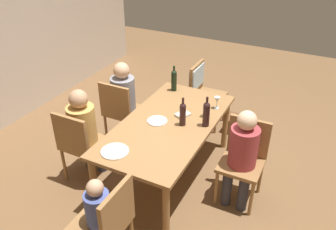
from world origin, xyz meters
The scene contains 20 objects.
ground_plane centered at (0.00, 0.00, 0.00)m, with size 10.00×10.00×0.00m, color brown.
dining_table centered at (0.00, 0.00, 0.66)m, with size 1.86×0.96×0.74m.
chair_far_left centered at (-0.51, 0.86, 0.53)m, with size 0.44×0.44×0.92m.
chair_near centered at (0.09, -0.86, 0.53)m, with size 0.44×0.44×0.92m.
chair_far_right centered at (0.33, 0.86, 0.53)m, with size 0.44×0.44×0.92m.
chair_left_end centered at (-1.31, -0.09, 0.53)m, with size 0.44×0.44×0.92m.
chair_right_end centered at (1.31, 0.12, 0.59)m, with size 0.44×0.46×0.92m.
person_woman_host centered at (-0.39, 0.86, 0.66)m, with size 0.36×0.31×1.14m.
person_man_bearded centered at (-0.03, -0.86, 0.64)m, with size 0.34×0.30×1.11m.
person_man_guest centered at (0.44, 0.86, 0.66)m, with size 0.36×0.31×1.14m.
person_child_small centered at (-1.31, 0.02, 0.56)m, with size 0.22×0.25×0.94m.
wine_bottle_tall_green centered at (0.75, 0.29, 0.89)m, with size 0.07×0.07×0.34m.
wine_bottle_dark_red centered at (0.13, -0.39, 0.90)m, with size 0.08×0.08×0.35m.
wine_bottle_short_olive centered at (0.04, -0.16, 0.89)m, with size 0.07×0.07×0.33m.
wine_glass_near_left centered at (0.55, -0.37, 0.85)m, with size 0.07×0.07×0.15m.
wine_glass_centre centered at (0.31, -0.32, 0.85)m, with size 0.07×0.07×0.15m.
dinner_plate_host centered at (-0.71, 0.22, 0.75)m, with size 0.27×0.27×0.01m, color white.
dinner_plate_guest_left centered at (-0.03, 0.12, 0.75)m, with size 0.22×0.22×0.01m, color white.
folded_napkin centered at (0.21, -0.08, 0.76)m, with size 0.16×0.12×0.03m, color beige.
handbag centered at (1.31, -0.35, 0.11)m, with size 0.28×0.12×0.22m, color brown.
Camera 1 is at (-2.91, -1.46, 2.79)m, focal length 37.19 mm.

